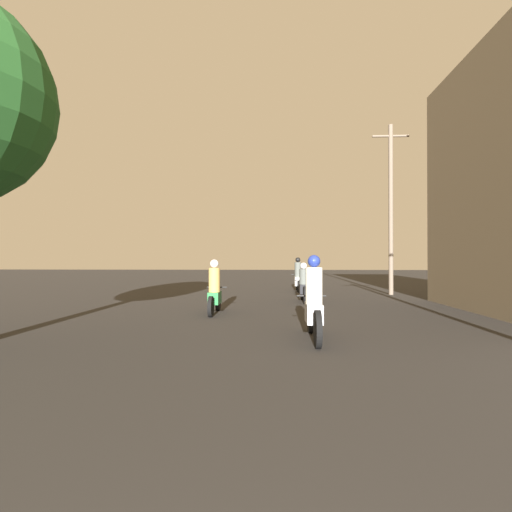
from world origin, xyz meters
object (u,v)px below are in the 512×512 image
motorcycle_silver (314,306)px  utility_pole_far (391,206)px  motorcycle_white (298,278)px  motorcycle_green (215,292)px  motorcycle_black (304,286)px

motorcycle_silver → utility_pole_far: (4.33, 10.10, 3.26)m
motorcycle_silver → motorcycle_white: 11.68m
motorcycle_green → motorcycle_black: size_ratio=0.99×
motorcycle_silver → motorcycle_white: motorcycle_white is taller
motorcycle_black → motorcycle_green: bearing=-121.6°
motorcycle_green → motorcycle_black: (2.76, 3.35, -0.05)m
motorcycle_black → utility_pole_far: (4.05, 3.16, 3.34)m
motorcycle_silver → motorcycle_black: size_ratio=1.12×
motorcycle_white → motorcycle_green: bearing=-117.9°
motorcycle_silver → motorcycle_green: motorcycle_silver is taller
utility_pole_far → motorcycle_green: bearing=-136.3°
motorcycle_silver → motorcycle_white: (0.33, 11.68, 0.01)m
motorcycle_white → utility_pole_far: utility_pole_far is taller
motorcycle_silver → motorcycle_black: (0.28, 6.94, -0.08)m
motorcycle_white → utility_pole_far: size_ratio=0.24×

